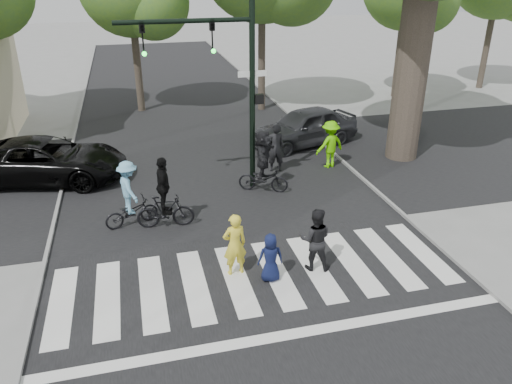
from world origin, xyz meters
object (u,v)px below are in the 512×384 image
(pedestrian_adult, at_px, (315,239))
(car_suv, at_px, (46,160))
(cyclist_mid, at_px, (164,199))
(pedestrian_woman, at_px, (235,245))
(traffic_signal, at_px, (225,72))
(cyclist_left, at_px, (130,198))
(pedestrian_child, at_px, (271,258))
(car_grey, at_px, (305,127))
(cyclist_right, at_px, (263,165))

(pedestrian_adult, bearing_deg, car_suv, -28.43)
(pedestrian_adult, relative_size, car_suv, 0.30)
(cyclist_mid, relative_size, car_suv, 0.40)
(pedestrian_woman, height_order, car_suv, pedestrian_woman)
(traffic_signal, height_order, cyclist_left, traffic_signal)
(cyclist_mid, bearing_deg, pedestrian_child, -56.41)
(pedestrian_child, bearing_deg, cyclist_left, -43.81)
(pedestrian_adult, distance_m, cyclist_left, 5.49)
(cyclist_left, xyz_separation_m, cyclist_mid, (0.94, -0.36, 0.02))
(pedestrian_child, height_order, pedestrian_adult, pedestrian_adult)
(pedestrian_child, height_order, car_suv, car_suv)
(car_suv, bearing_deg, cyclist_mid, -127.18)
(pedestrian_woman, height_order, cyclist_mid, cyclist_mid)
(cyclist_mid, relative_size, car_grey, 0.47)
(pedestrian_child, bearing_deg, cyclist_mid, -50.83)
(traffic_signal, distance_m, cyclist_left, 4.76)
(traffic_signal, relative_size, cyclist_right, 2.86)
(cyclist_left, bearing_deg, pedestrian_adult, -38.43)
(traffic_signal, distance_m, car_suv, 7.07)
(pedestrian_woman, relative_size, cyclist_right, 0.77)
(pedestrian_woman, bearing_deg, pedestrian_child, 140.58)
(pedestrian_child, distance_m, car_grey, 9.85)
(cyclist_left, xyz_separation_m, cyclist_right, (4.28, 1.32, 0.09))
(pedestrian_child, bearing_deg, cyclist_right, -97.66)
(pedestrian_woman, distance_m, car_suv, 8.82)
(traffic_signal, distance_m, pedestrian_woman, 5.88)
(traffic_signal, relative_size, car_grey, 1.32)
(car_grey, bearing_deg, cyclist_left, -68.98)
(traffic_signal, distance_m, cyclist_mid, 4.34)
(pedestrian_child, relative_size, pedestrian_adult, 0.75)
(pedestrian_adult, distance_m, car_suv, 10.25)
(cyclist_mid, bearing_deg, car_grey, 42.73)
(traffic_signal, xyz_separation_m, car_suv, (-5.91, 2.27, -3.16))
(cyclist_right, bearing_deg, pedestrian_adult, -89.74)
(cyclist_mid, distance_m, car_grey, 8.43)
(traffic_signal, bearing_deg, pedestrian_child, -90.74)
(cyclist_left, height_order, cyclist_mid, cyclist_mid)
(cyclist_right, bearing_deg, traffic_signal, 157.38)
(pedestrian_woman, bearing_deg, car_grey, -126.39)
(traffic_signal, distance_m, pedestrian_child, 6.33)
(cyclist_left, bearing_deg, pedestrian_woman, -53.23)
(pedestrian_woman, xyz_separation_m, cyclist_left, (-2.36, 3.15, 0.04))
(pedestrian_child, distance_m, cyclist_left, 4.79)
(pedestrian_woman, xyz_separation_m, pedestrian_adult, (1.95, -0.26, 0.01))
(cyclist_mid, bearing_deg, traffic_signal, 43.66)
(cyclist_left, height_order, cyclist_right, cyclist_right)
(pedestrian_adult, bearing_deg, cyclist_left, -20.14)
(cyclist_left, bearing_deg, cyclist_right, 17.18)
(car_grey, bearing_deg, cyclist_mid, -63.18)
(cyclist_left, relative_size, cyclist_right, 0.94)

